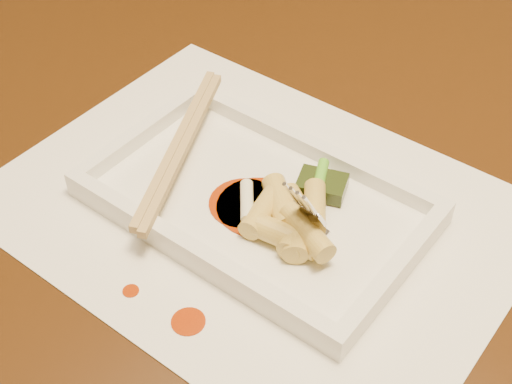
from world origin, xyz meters
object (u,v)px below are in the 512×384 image
Objects in this scene: table at (305,165)px; plate_base at (256,205)px; chopstick_a at (177,143)px; placemat at (256,209)px; fork at (353,153)px.

plate_base is (0.06, -0.16, 0.11)m from table.
chopstick_a is (-0.02, -0.16, 0.13)m from table.
fork is (0.07, 0.02, 0.08)m from placemat.
placemat is 0.11m from fork.
placemat is at bearing 180.00° from plate_base.
placemat is 0.00m from plate_base.
table is 0.27m from fork.
chopstick_a is at bearing -173.25° from fork.
table is at bearing 82.37° from chopstick_a.
chopstick_a is (-0.08, 0.00, 0.03)m from placemat.
plate_base is 0.11m from fork.
plate_base is at bearing 0.00° from placemat.
table is 3.50× the size of placemat.
plate_base reaches higher than placemat.
plate_base is (0.00, 0.00, 0.00)m from placemat.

